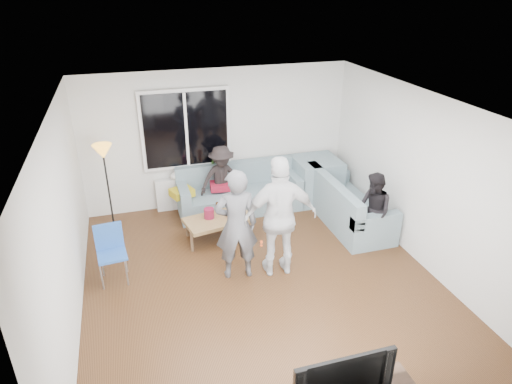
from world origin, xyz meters
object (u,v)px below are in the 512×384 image
object	(u,v)px
sofa_back_section	(240,189)
television	(339,373)
floor_lamp	(108,189)
player_right	(280,217)
spectator_right	(373,211)
spectator_back	(222,180)
side_chair	(112,256)
sofa_right_section	(349,201)
coffee_table	(219,229)
player_left	(236,225)

from	to	relation	value
sofa_back_section	television	size ratio (longest dim) A/B	2.33
floor_lamp	player_right	size ratio (longest dim) A/B	0.84
spectator_right	spectator_back	distance (m)	2.80
spectator_right	floor_lamp	bearing A→B (deg)	-114.77
side_chair	floor_lamp	distance (m)	1.62
player_right	television	world-z (taller)	player_right
sofa_right_section	floor_lamp	xyz separation A→B (m)	(-4.07, 0.97, 0.36)
side_chair	floor_lamp	bearing A→B (deg)	84.27
player_right	television	xyz separation A→B (m)	(-0.34, -2.65, -0.20)
floor_lamp	coffee_table	bearing A→B (deg)	-27.19
television	spectator_back	bearing A→B (deg)	90.41
player_right	coffee_table	bearing A→B (deg)	-55.47
floor_lamp	spectator_right	distance (m)	4.44
sofa_right_section	television	bearing A→B (deg)	151.27
player_left	floor_lamp	bearing A→B (deg)	-42.09
spectator_back	sofa_back_section	bearing A→B (deg)	-11.51
spectator_right	television	bearing A→B (deg)	-36.19
floor_lamp	spectator_back	xyz separation A→B (m)	(2.00, 0.11, -0.13)
coffee_table	floor_lamp	distance (m)	2.01
sofa_back_section	floor_lamp	bearing A→B (deg)	-178.05
player_right	spectator_right	bearing A→B (deg)	-166.01
spectator_right	player_right	bearing A→B (deg)	-82.03
side_chair	player_left	world-z (taller)	player_left
floor_lamp	television	world-z (taller)	floor_lamp
sofa_right_section	coffee_table	world-z (taller)	sofa_right_section
coffee_table	television	world-z (taller)	television
player_right	spectator_right	size ratio (longest dim) A/B	1.46
player_left	spectator_right	world-z (taller)	player_left
coffee_table	player_left	world-z (taller)	player_left
coffee_table	spectator_back	xyz separation A→B (m)	(0.29, 0.99, 0.45)
side_chair	player_right	distance (m)	2.47
sofa_back_section	spectator_back	world-z (taller)	spectator_back
floor_lamp	side_chair	bearing A→B (deg)	-90.00
player_left	spectator_back	distance (m)	2.09
coffee_table	player_right	world-z (taller)	player_right
player_left	sofa_right_section	bearing A→B (deg)	-150.95
floor_lamp	television	bearing A→B (deg)	-66.58
spectator_back	sofa_right_section	bearing A→B (deg)	-33.82
sofa_right_section	player_right	bearing A→B (deg)	122.33
floor_lamp	spectator_right	size ratio (longest dim) A/B	1.23
sofa_right_section	player_left	bearing A→B (deg)	112.95
player_left	spectator_back	bearing A→B (deg)	-90.75
sofa_right_section	spectator_right	distance (m)	0.82
floor_lamp	sofa_back_section	bearing A→B (deg)	1.95
coffee_table	player_left	size ratio (longest dim) A/B	0.65
player_right	spectator_back	world-z (taller)	player_right
side_chair	coffee_table	bearing A→B (deg)	16.71
spectator_right	television	xyz separation A→B (m)	(-2.04, -2.92, 0.09)
sofa_right_section	spectator_back	distance (m)	2.35
coffee_table	side_chair	size ratio (longest dim) A/B	1.28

